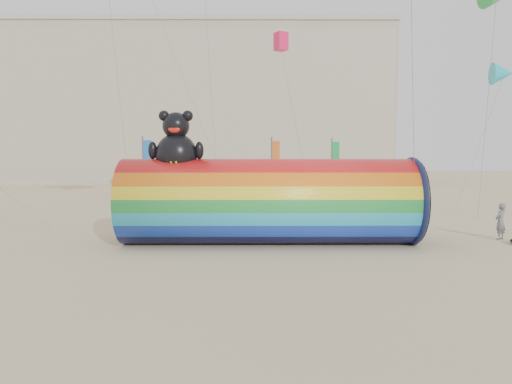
{
  "coord_description": "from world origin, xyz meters",
  "views": [
    {
      "loc": [
        0.38,
        -18.05,
        4.14
      ],
      "look_at": [
        0.5,
        1.5,
        2.4
      ],
      "focal_mm": 32.0,
      "sensor_mm": 36.0,
      "label": 1
    }
  ],
  "objects": [
    {
      "name": "windsock_assembly",
      "position": [
        1.08,
        2.33,
        2.0
      ],
      "size": [
        13.11,
        3.99,
        6.04
      ],
      "color": "red",
      "rests_on": "ground"
    },
    {
      "name": "ground",
      "position": [
        0.0,
        0.0,
        0.0
      ],
      "size": [
        160.0,
        160.0,
        0.0
      ],
      "primitive_type": "plane",
      "color": "#CCB58C",
      "rests_on": "ground"
    },
    {
      "name": "festival_banners",
      "position": [
        0.6,
        15.25,
        2.64
      ],
      "size": [
        14.24,
        4.65,
        5.2
      ],
      "color": "#59595E",
      "rests_on": "ground"
    },
    {
      "name": "hotel_building",
      "position": [
        -12.0,
        45.95,
        10.31
      ],
      "size": [
        60.4,
        15.4,
        20.6
      ],
      "color": "#B7AD99",
      "rests_on": "ground"
    },
    {
      "name": "kite_handler",
      "position": [
        12.0,
        3.07,
        0.86
      ],
      "size": [
        0.75,
        0.71,
        1.72
      ],
      "primitive_type": "imported",
      "rotation": [
        0.0,
        0.0,
        3.79
      ],
      "color": "slate",
      "rests_on": "ground"
    }
  ]
}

